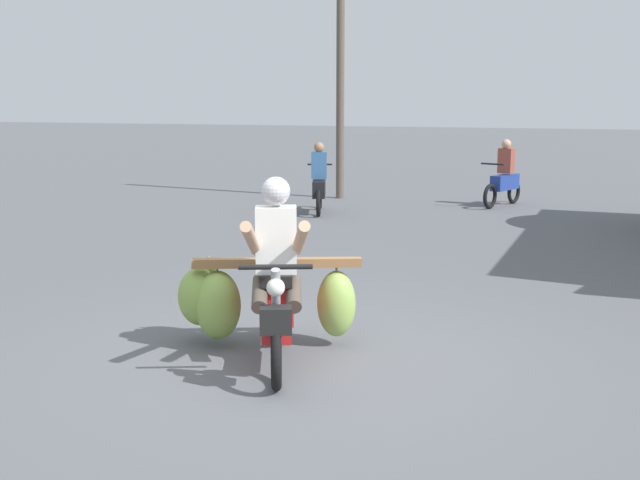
# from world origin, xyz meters

# --- Properties ---
(ground_plane) EXTENTS (120.00, 120.00, 0.00)m
(ground_plane) POSITION_xyz_m (0.00, 0.00, 0.00)
(ground_plane) COLOR #56595E
(motorbike_main_loaded) EXTENTS (1.63, 1.71, 1.58)m
(motorbike_main_loaded) POSITION_xyz_m (-0.42, 0.14, 0.54)
(motorbike_main_loaded) COLOR black
(motorbike_main_loaded) RESTS_ON ground
(motorbike_distant_ahead_left) EXTENTS (0.69, 1.57, 1.40)m
(motorbike_distant_ahead_left) POSITION_xyz_m (0.15, 10.97, 0.57)
(motorbike_distant_ahead_left) COLOR black
(motorbike_distant_ahead_left) RESTS_ON ground
(motorbike_distant_ahead_right) EXTENTS (0.72, 1.55, 1.40)m
(motorbike_distant_ahead_right) POSITION_xyz_m (-3.08, 8.52, 0.57)
(motorbike_distant_ahead_right) COLOR black
(motorbike_distant_ahead_right) RESTS_ON ground
(utility_pole) EXTENTS (0.18, 0.18, 5.88)m
(utility_pole) POSITION_xyz_m (-3.54, 11.00, 2.94)
(utility_pole) COLOR brown
(utility_pole) RESTS_ON ground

